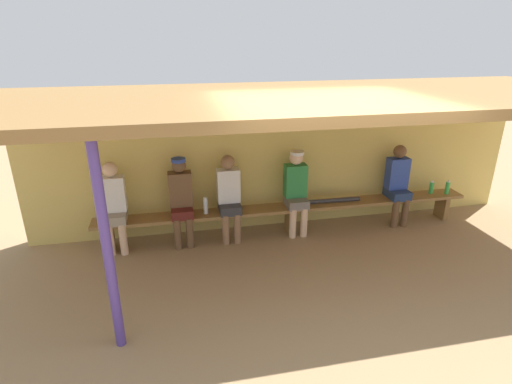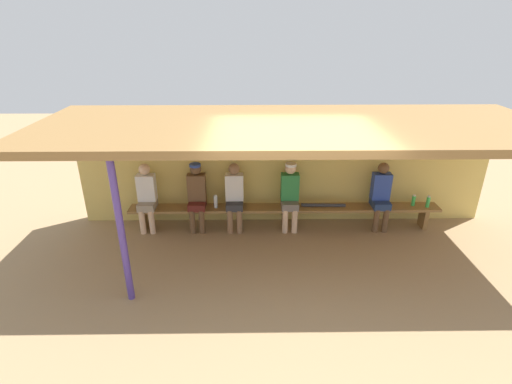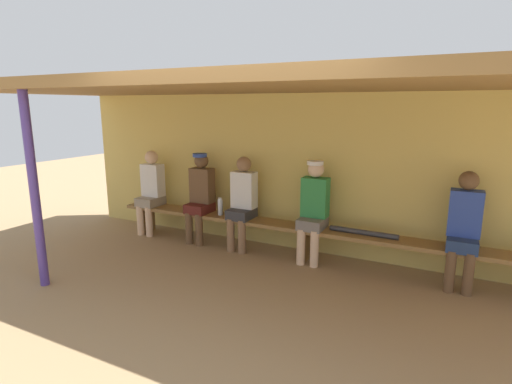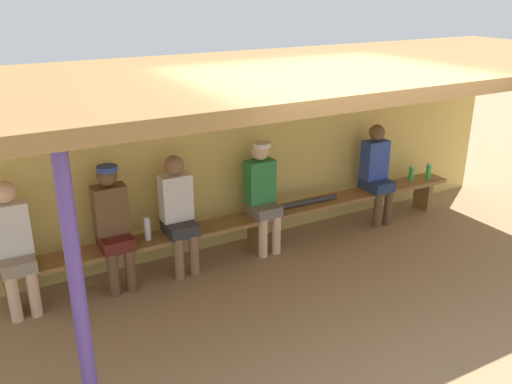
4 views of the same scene
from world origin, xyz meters
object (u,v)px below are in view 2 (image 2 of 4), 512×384
(player_rightmost, at_px, (290,193))
(water_bottle_clear, at_px, (428,202))
(player_with_sunglasses, at_px, (197,194))
(player_middle, at_px, (381,194))
(water_bottle_orange, at_px, (216,202))
(bench, at_px, (285,210))
(player_in_white, at_px, (147,195))
(baseball_bat, at_px, (323,205))
(player_near_post, at_px, (234,194))
(water_bottle_green, at_px, (413,200))
(support_post, at_px, (121,233))

(player_rightmost, distance_m, water_bottle_clear, 2.67)
(player_with_sunglasses, height_order, player_rightmost, same)
(player_middle, distance_m, water_bottle_orange, 3.18)
(bench, relative_size, water_bottle_orange, 23.07)
(player_in_white, bearing_deg, player_with_sunglasses, 0.03)
(player_with_sunglasses, distance_m, water_bottle_orange, 0.39)
(water_bottle_orange, distance_m, baseball_bat, 2.08)
(water_bottle_clear, distance_m, baseball_bat, 2.01)
(player_rightmost, distance_m, baseball_bat, 0.70)
(player_near_post, xyz_separation_m, baseball_bat, (1.72, -0.00, -0.24))
(bench, relative_size, player_with_sunglasses, 4.46)
(player_middle, height_order, baseball_bat, player_middle)
(water_bottle_orange, distance_m, water_bottle_green, 3.84)
(player_in_white, bearing_deg, support_post, -84.26)
(player_rightmost, height_order, baseball_bat, player_rightmost)
(bench, bearing_deg, water_bottle_green, 0.75)
(water_bottle_clear, bearing_deg, support_post, -158.37)
(player_rightmost, xyz_separation_m, water_bottle_clear, (2.67, -0.05, -0.18))
(player_middle, relative_size, player_rightmost, 0.99)
(player_near_post, relative_size, player_with_sunglasses, 0.99)
(player_in_white, height_order, water_bottle_orange, player_in_white)
(player_with_sunglasses, xyz_separation_m, baseball_bat, (2.43, -0.00, -0.25))
(player_near_post, bearing_deg, water_bottle_green, 0.49)
(player_in_white, xyz_separation_m, water_bottle_green, (5.15, 0.03, -0.16))
(bench, relative_size, player_in_white, 4.49)
(water_bottle_orange, bearing_deg, support_post, -117.67)
(water_bottle_clear, bearing_deg, baseball_bat, 178.77)
(player_with_sunglasses, xyz_separation_m, water_bottle_orange, (0.35, -0.01, -0.16))
(support_post, distance_m, water_bottle_green, 5.40)
(player_with_sunglasses, bearing_deg, player_in_white, -179.97)
(player_with_sunglasses, height_order, water_bottle_clear, player_with_sunglasses)
(player_middle, relative_size, player_near_post, 1.00)
(support_post, distance_m, baseball_bat, 3.86)
(water_bottle_orange, distance_m, water_bottle_clear, 4.09)
(player_middle, bearing_deg, water_bottle_green, 2.57)
(water_bottle_orange, bearing_deg, player_near_post, 1.43)
(support_post, distance_m, water_bottle_clear, 5.61)
(water_bottle_orange, bearing_deg, water_bottle_green, 0.58)
(support_post, xyz_separation_m, baseball_bat, (3.18, 2.10, -0.61))
(player_rightmost, bearing_deg, water_bottle_green, 0.70)
(player_with_sunglasses, relative_size, water_bottle_orange, 5.17)
(player_middle, distance_m, player_in_white, 4.48)
(water_bottle_green, xyz_separation_m, water_bottle_clear, (0.25, -0.08, 0.01))
(player_middle, height_order, player_in_white, same)
(player_near_post, distance_m, player_with_sunglasses, 0.72)
(player_middle, distance_m, water_bottle_clear, 0.93)
(player_middle, relative_size, water_bottle_green, 5.98)
(player_near_post, distance_m, baseball_bat, 1.73)
(player_with_sunglasses, distance_m, player_in_white, 0.95)
(player_near_post, bearing_deg, player_with_sunglasses, 179.96)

